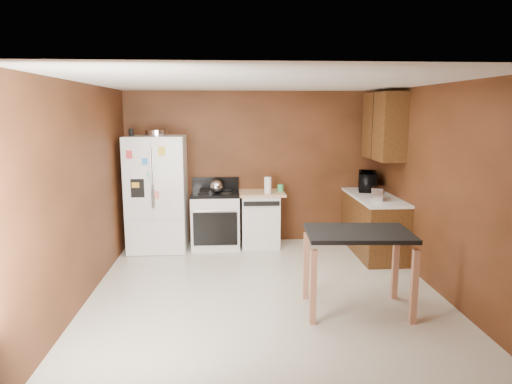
{
  "coord_description": "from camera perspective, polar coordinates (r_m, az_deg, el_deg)",
  "views": [
    {
      "loc": [
        -0.44,
        -5.26,
        2.19
      ],
      "look_at": [
        -0.06,
        0.85,
        1.09
      ],
      "focal_mm": 32.0,
      "sensor_mm": 36.0,
      "label": 1
    }
  ],
  "objects": [
    {
      "name": "wall_left",
      "position": [
        5.6,
        -20.78,
        -0.13
      ],
      "size": [
        0.0,
        4.5,
        4.5
      ],
      "primitive_type": "plane",
      "rotation": [
        1.57,
        0.0,
        1.57
      ],
      "color": "#5F2F19",
      "rests_on": "ground"
    },
    {
      "name": "paper_towel",
      "position": [
        7.19,
        1.48,
        0.84
      ],
      "size": [
        0.12,
        0.12,
        0.26
      ],
      "primitive_type": "cylinder",
      "rotation": [
        0.0,
        0.0,
        0.1
      ],
      "color": "white",
      "rests_on": "dishwasher"
    },
    {
      "name": "microwave",
      "position": [
        7.61,
        13.75,
        1.22
      ],
      "size": [
        0.46,
        0.58,
        0.28
      ],
      "primitive_type": "imported",
      "rotation": [
        0.0,
        0.0,
        1.31
      ],
      "color": "black",
      "rests_on": "right_cabinets"
    },
    {
      "name": "gas_range",
      "position": [
        7.39,
        -5.06,
        -3.35
      ],
      "size": [
        0.76,
        0.68,
        1.1
      ],
      "color": "white",
      "rests_on": "ground"
    },
    {
      "name": "floor",
      "position": [
        5.72,
        1.13,
        -12.31
      ],
      "size": [
        4.5,
        4.5,
        0.0
      ],
      "primitive_type": "plane",
      "color": "beige",
      "rests_on": "ground"
    },
    {
      "name": "dishwasher",
      "position": [
        7.44,
        0.51,
        -3.31
      ],
      "size": [
        0.78,
        0.63,
        0.89
      ],
      "color": "white",
      "rests_on": "ground"
    },
    {
      "name": "green_canister",
      "position": [
        7.41,
        3.06,
        0.52
      ],
      "size": [
        0.12,
        0.12,
        0.11
      ],
      "primitive_type": "cylinder",
      "rotation": [
        0.0,
        0.0,
        0.18
      ],
      "color": "#42AB64",
      "rests_on": "dishwasher"
    },
    {
      "name": "island",
      "position": [
        5.08,
        12.65,
        -6.41
      ],
      "size": [
        1.15,
        0.81,
        0.91
      ],
      "color": "black",
      "rests_on": "ground"
    },
    {
      "name": "refrigerator",
      "position": [
        7.33,
        -12.25,
        -0.17
      ],
      "size": [
        0.9,
        0.8,
        1.8
      ],
      "color": "white",
      "rests_on": "ground"
    },
    {
      "name": "roasting_pan",
      "position": [
        7.24,
        -12.31,
        7.24
      ],
      "size": [
        0.36,
        0.36,
        0.09
      ],
      "primitive_type": "cylinder",
      "color": "silver",
      "rests_on": "refrigerator"
    },
    {
      "name": "wall_right",
      "position": [
        5.92,
        21.88,
        0.34
      ],
      "size": [
        0.0,
        4.5,
        4.5
      ],
      "primitive_type": "plane",
      "rotation": [
        1.57,
        0.0,
        -1.57
      ],
      "color": "#5F2F19",
      "rests_on": "ground"
    },
    {
      "name": "right_cabinets",
      "position": [
        7.23,
        14.83,
        -0.35
      ],
      "size": [
        0.63,
        1.58,
        2.45
      ],
      "color": "brown",
      "rests_on": "ground"
    },
    {
      "name": "ceiling",
      "position": [
        5.29,
        1.23,
        13.57
      ],
      "size": [
        4.5,
        4.5,
        0.0
      ],
      "primitive_type": "plane",
      "rotation": [
        3.14,
        0.0,
        0.0
      ],
      "color": "white",
      "rests_on": "ground"
    },
    {
      "name": "toaster",
      "position": [
        6.84,
        14.99,
        -0.19
      ],
      "size": [
        0.25,
        0.31,
        0.19
      ],
      "primitive_type": "cube",
      "rotation": [
        0.0,
        0.0,
        -0.41
      ],
      "color": "silver",
      "rests_on": "right_cabinets"
    },
    {
      "name": "wall_back",
      "position": [
        7.58,
        -0.24,
        3.09
      ],
      "size": [
        4.2,
        0.0,
        4.2
      ],
      "primitive_type": "plane",
      "rotation": [
        1.57,
        0.0,
        0.0
      ],
      "color": "#5F2F19",
      "rests_on": "ground"
    },
    {
      "name": "pen_cup",
      "position": [
        7.24,
        -15.35,
        7.2
      ],
      "size": [
        0.07,
        0.07,
        0.11
      ],
      "primitive_type": "cylinder",
      "color": "black",
      "rests_on": "refrigerator"
    },
    {
      "name": "wall_front",
      "position": [
        3.19,
        4.58,
        -6.95
      ],
      "size": [
        4.2,
        0.0,
        4.2
      ],
      "primitive_type": "plane",
      "rotation": [
        -1.57,
        0.0,
        0.0
      ],
      "color": "#5F2F19",
      "rests_on": "ground"
    },
    {
      "name": "kettle",
      "position": [
        7.2,
        -4.99,
        0.67
      ],
      "size": [
        0.2,
        0.2,
        0.2
      ],
      "primitive_type": "sphere",
      "color": "silver",
      "rests_on": "gas_range"
    }
  ]
}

